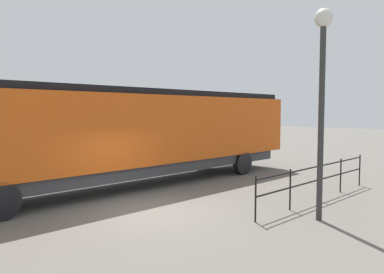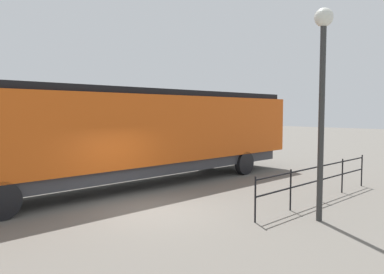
{
  "view_description": "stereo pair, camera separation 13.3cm",
  "coord_description": "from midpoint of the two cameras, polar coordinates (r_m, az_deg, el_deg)",
  "views": [
    {
      "loc": [
        8.82,
        -6.92,
        3.03
      ],
      "look_at": [
        1.0,
        0.8,
        2.27
      ],
      "focal_mm": 34.95,
      "sensor_mm": 36.0,
      "label": 1
    },
    {
      "loc": [
        8.92,
        -6.82,
        3.03
      ],
      "look_at": [
        1.0,
        0.8,
        2.27
      ],
      "focal_mm": 34.95,
      "sensor_mm": 36.0,
      "label": 2
    }
  ],
  "objects": [
    {
      "name": "lamp_post",
      "position": [
        10.83,
        18.93,
        9.11
      ],
      "size": [
        0.5,
        0.5,
        5.79
      ],
      "color": "#2D2D2D",
      "rests_on": "ground_plane"
    },
    {
      "name": "ground_plane",
      "position": [
        11.62,
        -6.77,
        -11.18
      ],
      "size": [
        120.0,
        120.0,
        0.0
      ],
      "primitive_type": "plane",
      "color": "#666059"
    },
    {
      "name": "platform_fence",
      "position": [
        13.4,
        18.41,
        -5.78
      ],
      "size": [
        0.05,
        7.2,
        1.27
      ],
      "color": "black",
      "rests_on": "ground_plane"
    },
    {
      "name": "locomotive",
      "position": [
        15.43,
        -7.39,
        0.84
      ],
      "size": [
        2.87,
        16.98,
        3.89
      ],
      "color": "#D15114",
      "rests_on": "ground_plane"
    }
  ]
}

